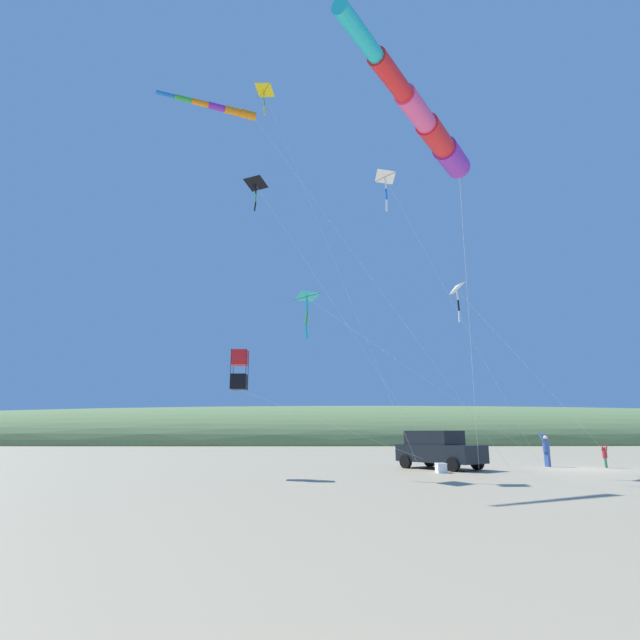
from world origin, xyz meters
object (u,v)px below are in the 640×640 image
Objects in this scene: kite_delta_red_high_left at (307,297)px; kite_windsock_orange_high_right at (222,109)px; kite_box_purple_drifting at (240,370)px; person_child_green_jacket at (605,455)px; kite_delta_black_fish_shape at (456,290)px; kite_delta_yellow_midlevel at (256,186)px; kite_delta_rainbow_low_near at (265,93)px; parked_car at (438,449)px; kite_delta_blue_topmost at (385,178)px; person_adult_flyer at (546,448)px; cooler_box at (441,468)px; kite_windsock_magenta_far_left at (430,129)px.

kite_windsock_orange_high_right is (0.62, -4.05, 8.93)m from kite_delta_red_high_left.
person_child_green_jacket is at bearing 104.81° from kite_box_purple_drifting.
kite_delta_black_fish_shape is 0.60× the size of kite_windsock_orange_high_right.
kite_delta_yellow_midlevel is 1.05× the size of kite_delta_red_high_left.
kite_delta_rainbow_low_near is (1.25, -17.80, 19.95)m from person_child_green_jacket.
kite_delta_yellow_midlevel is 11.15m from kite_delta_black_fish_shape.
kite_box_purple_drifting is (4.22, -9.44, 3.41)m from parked_car.
kite_delta_blue_topmost is at bearing 115.77° from kite_delta_red_high_left.
kite_delta_blue_topmost reaches higher than kite_box_purple_drifting.
person_adult_flyer is 0.17× the size of kite_box_purple_drifting.
person_child_green_jacket is 0.05× the size of kite_delta_rainbow_low_near.
kite_windsock_orange_high_right reaches higher than kite_delta_red_high_left.
person_child_green_jacket is 11.97m from kite_delta_black_fish_shape.
kite_delta_rainbow_low_near is 1.42× the size of kite_delta_blue_topmost.
kite_windsock_magenta_far_left is (12.64, -3.19, 8.56)m from cooler_box.
cooler_box is 15.60m from kite_windsock_magenta_far_left.
parked_car is at bearing 103.87° from kite_delta_yellow_midlevel.
person_adult_flyer is 24.93m from kite_delta_rainbow_low_near.
parked_car is at bearing -173.44° from kite_delta_black_fish_shape.
kite_delta_black_fish_shape is 12.40m from kite_windsock_magenta_far_left.
cooler_box is 22.14m from kite_delta_rainbow_low_near.
kite_delta_rainbow_low_near reaches higher than kite_delta_red_high_left.
kite_windsock_magenta_far_left reaches higher than kite_delta_black_fish_shape.
kite_delta_black_fish_shape reaches higher than kite_delta_red_high_left.
kite_delta_red_high_left reaches higher than kite_box_purple_drifting.
kite_delta_rainbow_low_near reaches higher than kite_delta_yellow_midlevel.
kite_delta_red_high_left is 9.83m from kite_windsock_orange_high_right.
kite_windsock_orange_high_right reaches higher than person_adult_flyer.
kite_delta_red_high_left is (1.92, -3.97, -6.90)m from kite_delta_blue_topmost.
parked_car is 10.89m from kite_box_purple_drifting.
kite_delta_rainbow_low_near is 1.47× the size of kite_delta_yellow_midlevel.
kite_delta_blue_topmost reaches higher than person_adult_flyer.
kite_windsock_orange_high_right reaches higher than cooler_box.
kite_delta_yellow_midlevel is 3.89m from kite_windsock_orange_high_right.
cooler_box is at bearing 103.60° from kite_windsock_orange_high_right.
kite_box_purple_drifting is at bearing -73.63° from kite_delta_blue_topmost.
kite_windsock_orange_high_right reaches higher than kite_delta_blue_topmost.
cooler_box is 19.36m from kite_windsock_orange_high_right.
kite_delta_blue_topmost is (1.55, 6.44, -6.06)m from kite_delta_rainbow_low_near.
kite_windsock_orange_high_right reaches higher than parked_car.
kite_delta_blue_topmost is at bearing 90.46° from kite_delta_yellow_midlevel.
kite_delta_yellow_midlevel is at bearing -125.60° from kite_delta_red_high_left.
cooler_box is at bearing 106.80° from kite_delta_red_high_left.
kite_delta_red_high_left is at bearing 91.77° from kite_box_purple_drifting.
person_adult_flyer is 23.76m from kite_windsock_orange_high_right.
kite_delta_rainbow_low_near reaches higher than kite_windsock_magenta_far_left.
kite_delta_yellow_midlevel reaches higher than kite_delta_red_high_left.
person_adult_flyer is 0.10× the size of kite_windsock_magenta_far_left.
kite_delta_black_fish_shape reaches higher than person_child_green_jacket.
kite_delta_red_high_left reaches higher than cooler_box.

